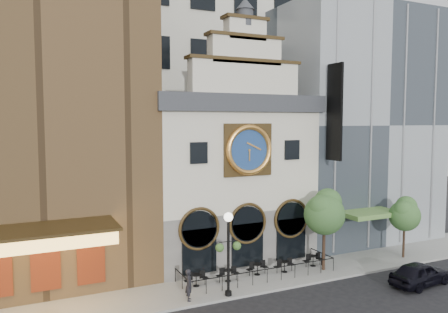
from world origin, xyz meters
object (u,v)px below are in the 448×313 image
bistro_2 (257,268)px  tree_left (325,211)px  bistro_4 (313,260)px  car_right (420,273)px  lamppost (228,244)px  tree_right (405,213)px  pedestrian (189,285)px  bistro_1 (228,274)px  bistro_3 (284,265)px  bistro_0 (196,279)px

bistro_2 → tree_left: bearing=-11.9°
bistro_4 → car_right: car_right is taller
bistro_2 → lamppost: (-3.29, -2.35, 2.64)m
lamppost → tree_right: (15.31, 1.02, 0.30)m
bistro_4 → tree_left: 3.79m
bistro_4 → tree_left: tree_left is taller
tree_left → pedestrian: bearing=-174.4°
bistro_1 → lamppost: lamppost is taller
bistro_2 → bistro_4: 4.50m
bistro_3 → tree_left: size_ratio=0.28×
bistro_4 → lamppost: lamppost is taller
bistro_3 → tree_right: tree_right is taller
bistro_4 → car_right: size_ratio=0.35×
pedestrian → bistro_4: bearing=-60.2°
bistro_1 → bistro_3: size_ratio=1.00×
bistro_0 → tree_right: 16.80m
bistro_1 → tree_right: size_ratio=0.34×
bistro_0 → bistro_2: 4.49m
pedestrian → tree_left: size_ratio=0.33×
bistro_3 → tree_left: (2.80, -0.68, 3.68)m
pedestrian → lamppost: (2.37, -0.32, 2.18)m
bistro_0 → bistro_1: (2.17, -0.08, 0.00)m
car_right → pedestrian: (-14.39, 3.67, 0.30)m
lamppost → tree_left: size_ratio=0.89×
bistro_1 → car_right: size_ratio=0.35×
bistro_0 → pedestrian: size_ratio=0.86×
car_right → tree_left: (-3.97, 4.69, 3.52)m
car_right → tree_left: tree_left is taller
pedestrian → lamppost: bearing=-78.6°
bistro_0 → tree_right: tree_right is taller
bistro_1 → pedestrian: bearing=-152.0°
tree_right → pedestrian: bearing=-177.7°
bistro_4 → car_right: (4.24, -5.57, 0.15)m
bistro_0 → lamppost: bearing=-61.2°
bistro_2 → bistro_4: (4.49, -0.13, 0.00)m
bistro_1 → car_right: 12.32m
bistro_1 → bistro_4: (6.81, 0.12, 0.00)m
bistro_0 → tree_right: size_ratio=0.34×
bistro_2 → tree_left: tree_left is taller
bistro_0 → bistro_2: (4.49, 0.17, 0.00)m
bistro_1 → car_right: bearing=-26.2°
bistro_0 → car_right: bearing=-22.7°
bistro_1 → bistro_4: same height
bistro_0 → lamppost: lamppost is taller
tree_left → car_right: bearing=-49.7°
pedestrian → tree_left: tree_left is taller
pedestrian → bistro_2: bearing=-51.1°
bistro_1 → bistro_4: 6.81m
car_right → lamppost: size_ratio=0.90×
pedestrian → tree_left: 10.95m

